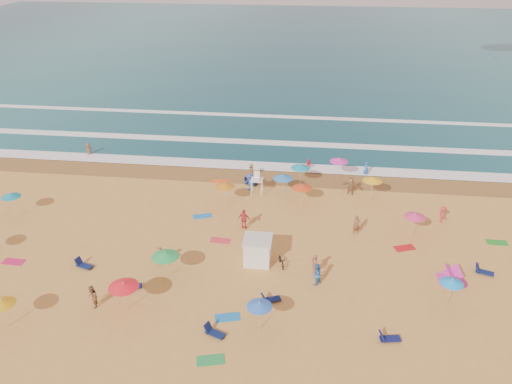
# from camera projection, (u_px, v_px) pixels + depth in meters

# --- Properties ---
(ground) EXTENTS (220.00, 220.00, 0.00)m
(ground) POSITION_uv_depth(u_px,v_px,m) (269.00, 242.00, 42.02)
(ground) COLOR gold
(ground) RESTS_ON ground
(ocean) EXTENTS (220.00, 140.00, 0.18)m
(ocean) POSITION_uv_depth(u_px,v_px,m) (303.00, 45.00, 116.01)
(ocean) COLOR #0C4756
(ocean) RESTS_ON ground
(wet_sand) EXTENTS (220.00, 220.00, 0.00)m
(wet_sand) POSITION_uv_depth(u_px,v_px,m) (280.00, 177.00, 53.02)
(wet_sand) COLOR olive
(wet_sand) RESTS_ON ground
(surf_foam) EXTENTS (200.00, 18.70, 0.05)m
(surf_foam) POSITION_uv_depth(u_px,v_px,m) (286.00, 145.00, 60.75)
(surf_foam) COLOR white
(surf_foam) RESTS_ON ground
(cabana) EXTENTS (2.00, 2.00, 2.00)m
(cabana) POSITION_uv_depth(u_px,v_px,m) (258.00, 251.00, 39.00)
(cabana) COLOR white
(cabana) RESTS_ON ground
(cabana_roof) EXTENTS (2.20, 2.20, 0.12)m
(cabana_roof) POSITION_uv_depth(u_px,v_px,m) (258.00, 240.00, 38.51)
(cabana_roof) COLOR silver
(cabana_roof) RESTS_ON cabana
(bicycle) EXTENTS (1.01, 1.69, 0.84)m
(bicycle) POSITION_uv_depth(u_px,v_px,m) (281.00, 261.00, 38.81)
(bicycle) COLOR black
(bicycle) RESTS_ON ground
(lifeguard_stand) EXTENTS (1.20, 1.20, 2.10)m
(lifeguard_stand) POSITION_uv_depth(u_px,v_px,m) (257.00, 184.00, 49.27)
(lifeguard_stand) COLOR white
(lifeguard_stand) RESTS_ON ground
(beach_umbrellas) EXTENTS (60.35, 26.49, 0.74)m
(beach_umbrellas) POSITION_uv_depth(u_px,v_px,m) (293.00, 215.00, 41.70)
(beach_umbrellas) COLOR #1A83E2
(beach_umbrellas) RESTS_ON ground
(loungers) EXTENTS (42.41, 22.76, 0.34)m
(loungers) POSITION_uv_depth(u_px,v_px,m) (305.00, 265.00, 38.76)
(loungers) COLOR #0F1D4F
(loungers) RESTS_ON ground
(towels) EXTENTS (48.11, 25.60, 0.03)m
(towels) POSITION_uv_depth(u_px,v_px,m) (311.00, 249.00, 40.97)
(towels) COLOR #D71A56
(towels) RESTS_ON ground
(popup_tents) EXTENTS (12.86, 12.08, 1.20)m
(popup_tents) POSITION_uv_depth(u_px,v_px,m) (506.00, 241.00, 41.06)
(popup_tents) COLOR #E533B1
(popup_tents) RESTS_ON ground
(beachgoers) EXTENTS (39.67, 26.62, 2.13)m
(beachgoers) POSITION_uv_depth(u_px,v_px,m) (254.00, 210.00, 45.21)
(beachgoers) COLOR brown
(beachgoers) RESTS_ON ground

